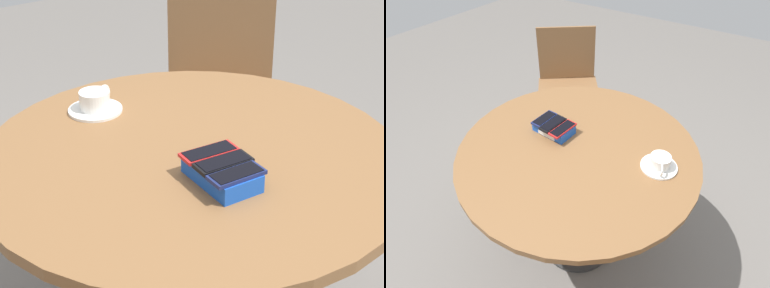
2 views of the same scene
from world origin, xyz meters
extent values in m
cylinder|color=#2D2D2D|center=(0.00, 0.00, 0.37)|extent=(0.07, 0.07, 0.70)
cylinder|color=brown|center=(0.00, 0.00, 0.74)|extent=(1.07, 1.07, 0.03)
cube|color=blue|center=(-0.16, 0.03, 0.77)|extent=(0.19, 0.12, 0.04)
cube|color=white|center=(-0.16, -0.02, 0.76)|extent=(0.10, 0.01, 0.02)
cube|color=navy|center=(-0.22, 0.04, 0.80)|extent=(0.06, 0.13, 0.01)
cube|color=black|center=(-0.22, 0.04, 0.80)|extent=(0.06, 0.12, 0.00)
cube|color=black|center=(-0.16, 0.03, 0.80)|extent=(0.07, 0.14, 0.01)
cube|color=black|center=(-0.16, 0.03, 0.80)|extent=(0.06, 0.13, 0.00)
cube|color=red|center=(-0.10, 0.02, 0.80)|extent=(0.07, 0.14, 0.01)
cube|color=black|center=(-0.10, 0.02, 0.80)|extent=(0.06, 0.13, 0.00)
cylinder|color=white|center=(0.35, 0.08, 0.75)|extent=(0.15, 0.15, 0.01)
cylinder|color=white|center=(0.35, 0.08, 0.78)|extent=(0.09, 0.09, 0.05)
cylinder|color=brown|center=(0.35, 0.08, 0.80)|extent=(0.08, 0.08, 0.00)
torus|color=white|center=(0.37, 0.04, 0.78)|extent=(0.03, 0.05, 0.06)
cube|color=brown|center=(0.67, -0.61, 0.44)|extent=(0.65, 0.65, 0.02)
cube|color=brown|center=(0.84, -0.75, 0.68)|extent=(0.30, 0.34, 0.47)
cylinder|color=brown|center=(0.66, -0.31, 0.21)|extent=(0.04, 0.04, 0.43)
cylinder|color=brown|center=(0.38, -0.62, 0.21)|extent=(0.04, 0.04, 0.43)
cylinder|color=brown|center=(0.97, -0.59, 0.21)|extent=(0.04, 0.04, 0.43)
cylinder|color=brown|center=(0.69, -0.90, 0.21)|extent=(0.04, 0.04, 0.43)
camera|label=1|loc=(-1.13, 0.82, 1.53)|focal=60.00mm
camera|label=2|loc=(0.55, -0.83, 1.64)|focal=28.00mm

